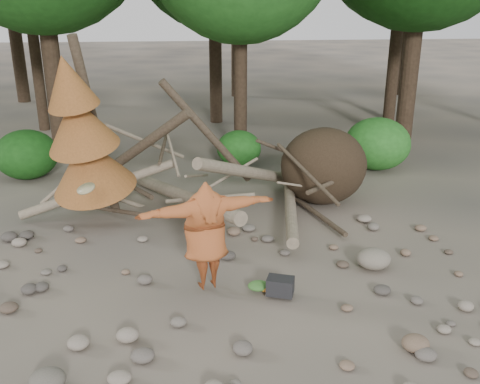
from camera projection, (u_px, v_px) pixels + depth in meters
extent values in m
plane|color=#514C44|center=(240.00, 293.00, 9.64)|extent=(120.00, 120.00, 0.00)
ellipsoid|color=#332619|center=(324.00, 166.00, 13.58)|extent=(2.20, 1.87, 1.98)
cylinder|color=gray|center=(182.00, 196.00, 12.81)|extent=(2.61, 5.11, 1.08)
cylinder|color=gray|center=(254.00, 173.00, 13.34)|extent=(3.18, 3.71, 1.90)
cylinder|color=brown|center=(132.00, 153.00, 13.24)|extent=(3.08, 1.91, 2.49)
cylinder|color=gray|center=(290.00, 202.00, 12.95)|extent=(1.13, 4.98, 0.43)
cylinder|color=brown|center=(208.00, 133.00, 13.48)|extent=(2.39, 1.03, 2.89)
cylinder|color=gray|center=(98.00, 189.00, 12.84)|extent=(3.71, 0.86, 1.20)
cylinder|color=#4C3F30|center=(119.00, 211.00, 12.56)|extent=(1.52, 1.70, 0.49)
cylinder|color=gray|center=(229.00, 175.00, 13.50)|extent=(1.57, 0.85, 0.69)
cylinder|color=#4C3F30|center=(288.00, 153.00, 13.99)|extent=(1.92, 1.25, 1.10)
cylinder|color=gray|center=(172.00, 152.00, 12.93)|extent=(0.37, 1.42, 0.85)
cylinder|color=#4C3F30|center=(317.00, 214.00, 12.80)|extent=(0.79, 2.54, 0.12)
cylinder|color=gray|center=(191.00, 209.00, 12.31)|extent=(1.78, 1.11, 0.29)
cylinder|color=#4C3F30|center=(96.00, 130.00, 12.15)|extent=(0.67, 1.13, 4.35)
cone|color=brown|center=(89.00, 163.00, 12.08)|extent=(2.06, 2.13, 1.86)
cone|color=brown|center=(79.00, 122.00, 11.54)|extent=(1.71, 1.78, 1.65)
cone|color=brown|center=(68.00, 81.00, 11.04)|extent=(1.23, 1.30, 1.41)
cylinder|color=#38281C|center=(46.00, 16.00, 16.48)|extent=(0.56, 0.56, 8.96)
cylinder|color=#38281C|center=(241.00, 46.00, 17.11)|extent=(0.44, 0.44, 7.14)
cylinder|color=#38281C|center=(417.00, 7.00, 17.88)|extent=(0.60, 0.60, 9.45)
cylinder|color=#38281C|center=(33.00, 32.00, 20.31)|extent=(0.42, 0.42, 7.56)
cylinder|color=#38281C|center=(215.00, 17.00, 21.50)|extent=(0.52, 0.52, 8.54)
cylinder|color=#38281C|center=(398.00, 22.00, 21.94)|extent=(0.50, 0.50, 8.12)
cylinder|color=#38281C|center=(11.00, 2.00, 25.77)|extent=(0.62, 0.62, 9.66)
cylinder|color=#38281C|center=(236.00, 11.00, 27.50)|extent=(0.54, 0.54, 8.75)
cylinder|color=#38281C|center=(407.00, 20.00, 28.08)|extent=(0.46, 0.46, 7.84)
ellipsoid|color=#195015|center=(27.00, 154.00, 15.57)|extent=(1.80, 1.80, 1.44)
ellipsoid|color=#22651D|center=(239.00, 148.00, 16.82)|extent=(1.40, 1.40, 1.12)
ellipsoid|color=#2C7825|center=(377.00, 144.00, 16.41)|extent=(2.00, 2.00, 1.60)
imported|color=#A95026|center=(206.00, 235.00, 9.41)|extent=(2.56, 1.27, 2.01)
cylinder|color=#9C8F62|center=(86.00, 189.00, 8.52)|extent=(0.37, 0.38, 0.16)
cube|color=black|center=(280.00, 289.00, 9.48)|extent=(0.55, 0.45, 0.31)
ellipsoid|color=#3A712D|center=(259.00, 288.00, 9.67)|extent=(0.39, 0.33, 0.15)
ellipsoid|color=#BC7420|center=(267.00, 290.00, 9.64)|extent=(0.29, 0.23, 0.10)
ellipsoid|color=#615C51|center=(47.00, 380.00, 7.24)|extent=(0.50, 0.45, 0.30)
ellipsoid|color=brown|center=(416.00, 343.00, 8.04)|extent=(0.42, 0.38, 0.25)
ellipsoid|color=gray|center=(374.00, 259.00, 10.48)|extent=(0.68, 0.61, 0.41)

